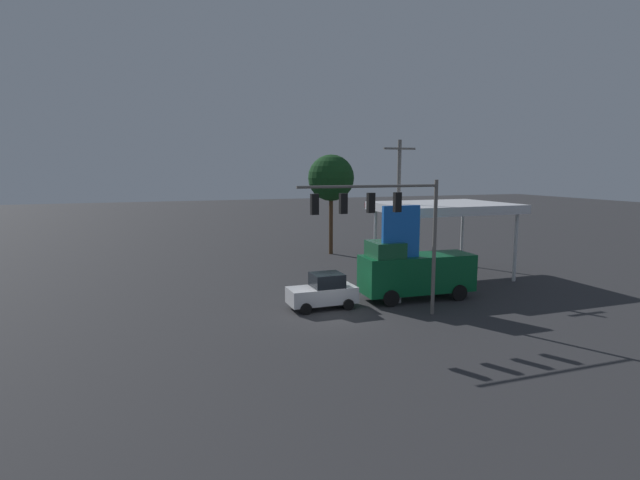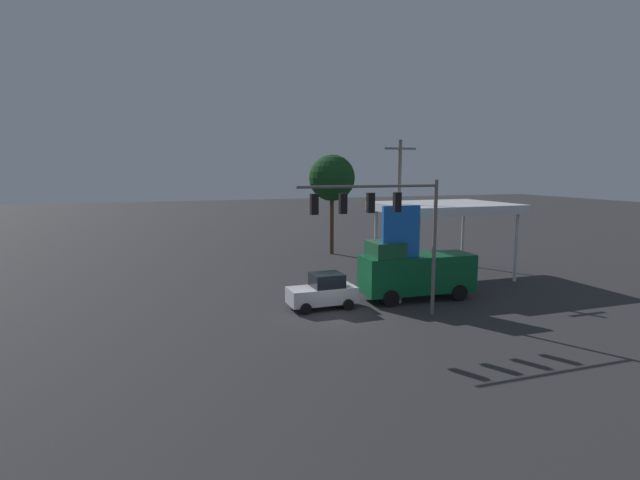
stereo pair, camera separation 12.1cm
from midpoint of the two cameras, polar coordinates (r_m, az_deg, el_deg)
The scene contains 8 objects.
ground_plane at distance 27.17m, azimuth 1.56°, elevation -8.45°, with size 200.00×200.00×0.00m, color #2D2D30.
traffic_signal_assembly at distance 25.35m, azimuth 7.33°, elevation 2.89°, with size 7.71×0.43×7.20m.
utility_pole at distance 35.13m, azimuth 9.10°, elevation 3.78°, with size 2.40×0.26×9.72m.
gas_station_canopy at distance 36.77m, azimuth 14.09°, elevation 3.54°, with size 8.95×7.35×5.33m.
price_sign at distance 28.93m, azimuth 9.34°, elevation 0.51°, with size 2.33×0.27×5.69m.
hatchback_crossing at distance 28.06m, azimuth 0.48°, elevation -5.91°, with size 3.81×1.98×1.97m.
delivery_truck at distance 30.31m, azimuth 10.84°, elevation -3.54°, with size 6.90×2.82×3.58m.
street_tree at distance 45.20m, azimuth 1.45°, elevation 7.07°, with size 4.16×4.16×9.03m.
Camera 2 is at (9.36, 24.29, 7.78)m, focal length 28.00 mm.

